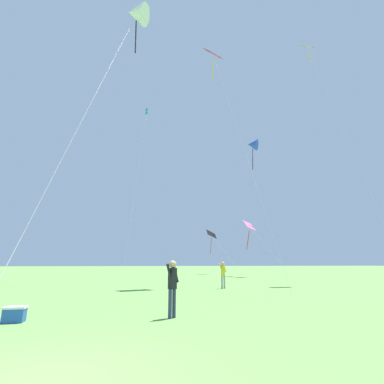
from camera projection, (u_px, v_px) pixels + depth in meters
The scene contains 10 objects.
kite_white_distant at pixel (137, 14), 16.68m from camera, with size 3.28×8.92×17.07m.
kite_pink_low at pixel (249, 230), 36.82m from camera, with size 3.64×6.25×7.37m.
kite_yellow_diamond at pixel (311, 55), 30.75m from camera, with size 1.77×7.63×26.09m.
kite_teal_box at pixel (146, 115), 44.11m from camera, with size 2.26×9.20×25.86m.
kite_red_high at pixel (214, 60), 27.12m from camera, with size 2.61×8.93×22.55m.
kite_blue_delta at pixel (252, 145), 45.53m from camera, with size 3.81×5.97×21.70m.
kite_black_large at pixel (212, 238), 46.55m from camera, with size 3.15×8.24×7.32m.
person_in_blue_jacket at pixel (223, 272), 19.25m from camera, with size 0.58×0.24×1.79m.
person_far_back at pixel (172, 283), 8.94m from camera, with size 0.51×0.41×1.76m.
picnic_cooler at pixel (14, 314), 8.11m from camera, with size 0.60×0.40×0.44m.
Camera 1 is at (1.17, -4.82, 1.66)m, focal length 25.94 mm.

